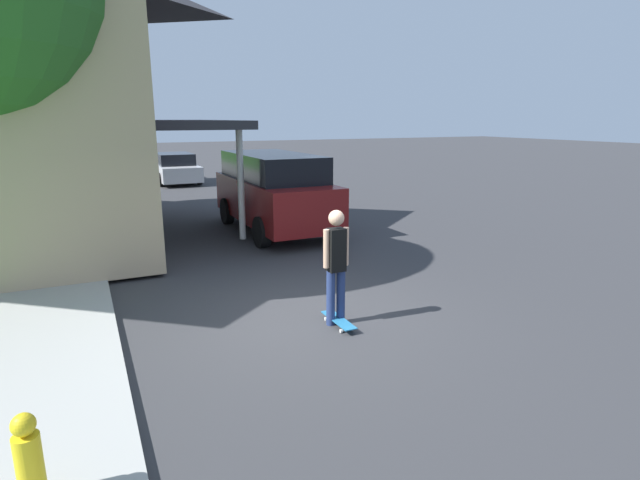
% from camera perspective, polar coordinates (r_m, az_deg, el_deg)
% --- Properties ---
extents(ground_plane, '(120.00, 120.00, 0.00)m').
position_cam_1_polar(ground_plane, '(7.95, -1.81, -8.68)').
color(ground_plane, '#333335').
extents(sidewalk, '(1.80, 80.00, 0.10)m').
position_cam_1_polar(sidewalk, '(13.09, -27.70, -1.02)').
color(sidewalk, '#9E9E99').
rests_on(sidewalk, ground_plane).
extents(suv_parked, '(2.05, 4.99, 2.11)m').
position_cam_1_polar(suv_parked, '(13.67, -5.35, 5.71)').
color(suv_parked, maroon).
rests_on(suv_parked, ground_plane).
extents(car_down_street, '(1.93, 4.57, 1.40)m').
position_cam_1_polar(car_down_street, '(25.30, -16.27, 7.87)').
color(car_down_street, '#B7B7BC').
rests_on(car_down_street, ground_plane).
extents(skateboarder, '(0.41, 0.23, 1.75)m').
position_cam_1_polar(skateboarder, '(7.35, 1.84, -2.48)').
color(skateboarder, navy).
rests_on(skateboarder, ground_plane).
extents(skateboard, '(0.21, 0.81, 0.10)m').
position_cam_1_polar(skateboard, '(7.58, 2.14, -9.17)').
color(skateboard, '#236B99').
rests_on(skateboard, ground_plane).
extents(fire_hydrant, '(0.20, 0.20, 0.78)m').
position_cam_1_polar(fire_hydrant, '(4.74, -30.31, -20.99)').
color(fire_hydrant, gold).
rests_on(fire_hydrant, sidewalk).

